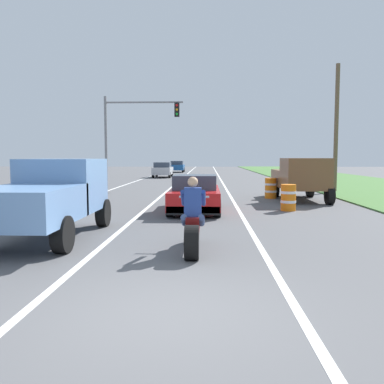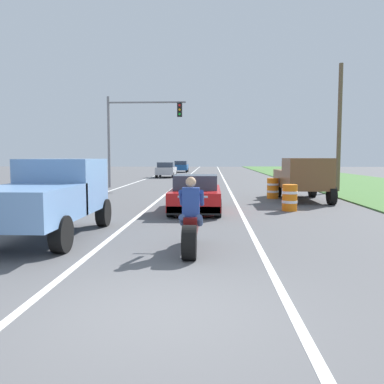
# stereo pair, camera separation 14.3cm
# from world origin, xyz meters

# --- Properties ---
(ground_plane) EXTENTS (160.00, 160.00, 0.00)m
(ground_plane) POSITION_xyz_m (0.00, 0.00, 0.00)
(ground_plane) COLOR #565659
(lane_stripe_left_solid) EXTENTS (0.14, 120.00, 0.01)m
(lane_stripe_left_solid) POSITION_xyz_m (-5.40, 20.00, 0.00)
(lane_stripe_left_solid) COLOR white
(lane_stripe_left_solid) RESTS_ON ground
(lane_stripe_right_solid) EXTENTS (0.14, 120.00, 0.01)m
(lane_stripe_right_solid) POSITION_xyz_m (1.80, 20.00, 0.00)
(lane_stripe_right_solid) COLOR white
(lane_stripe_right_solid) RESTS_ON ground
(lane_stripe_centre_dashed) EXTENTS (0.14, 120.00, 0.01)m
(lane_stripe_centre_dashed) POSITION_xyz_m (-1.80, 20.00, 0.00)
(lane_stripe_centre_dashed) COLOR white
(lane_stripe_centre_dashed) RESTS_ON ground
(motorcycle_with_rider) EXTENTS (0.70, 2.21, 1.62)m
(motorcycle_with_rider) POSITION_xyz_m (0.30, 3.41, 0.59)
(motorcycle_with_rider) COLOR black
(motorcycle_with_rider) RESTS_ON ground
(sports_car_red) EXTENTS (1.84, 4.30, 1.37)m
(sports_car_red) POSITION_xyz_m (0.14, 10.05, 0.63)
(sports_car_red) COLOR red
(sports_car_red) RESTS_ON ground
(pickup_truck_left_lane_light_blue) EXTENTS (2.02, 4.80, 1.98)m
(pickup_truck_left_lane_light_blue) POSITION_xyz_m (-3.32, 4.88, 1.11)
(pickup_truck_left_lane_light_blue) COLOR #6B93C6
(pickup_truck_left_lane_light_blue) RESTS_ON ground
(pickup_truck_right_shoulder_brown) EXTENTS (2.02, 4.80, 1.98)m
(pickup_truck_right_shoulder_brown) POSITION_xyz_m (4.96, 14.10, 1.11)
(pickup_truck_right_shoulder_brown) COLOR brown
(pickup_truck_right_shoulder_brown) RESTS_ON ground
(traffic_light_mast_near) EXTENTS (5.21, 0.34, 6.00)m
(traffic_light_mast_near) POSITION_xyz_m (-4.48, 21.72, 4.04)
(traffic_light_mast_near) COLOR gray
(traffic_light_mast_near) RESTS_ON ground
(utility_pole_roadside) EXTENTS (0.24, 0.24, 7.33)m
(utility_pole_roadside) POSITION_xyz_m (8.03, 18.85, 3.67)
(utility_pole_roadside) COLOR brown
(utility_pole_roadside) RESTS_ON ground
(construction_barrel_nearest) EXTENTS (0.58, 0.58, 1.00)m
(construction_barrel_nearest) POSITION_xyz_m (3.67, 10.32, 0.50)
(construction_barrel_nearest) COLOR orange
(construction_barrel_nearest) RESTS_ON ground
(construction_barrel_mid) EXTENTS (0.58, 0.58, 1.00)m
(construction_barrel_mid) POSITION_xyz_m (3.71, 14.91, 0.50)
(construction_barrel_mid) COLOR orange
(construction_barrel_mid) RESTS_ON ground
(distant_car_far_ahead) EXTENTS (1.80, 4.00, 1.50)m
(distant_car_far_ahead) POSITION_xyz_m (-3.85, 35.35, 0.77)
(distant_car_far_ahead) COLOR #B2B2B7
(distant_car_far_ahead) RESTS_ON ground
(distant_car_further_ahead) EXTENTS (1.80, 4.00, 1.50)m
(distant_car_further_ahead) POSITION_xyz_m (-3.41, 49.03, 0.77)
(distant_car_further_ahead) COLOR #194C8C
(distant_car_further_ahead) RESTS_ON ground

